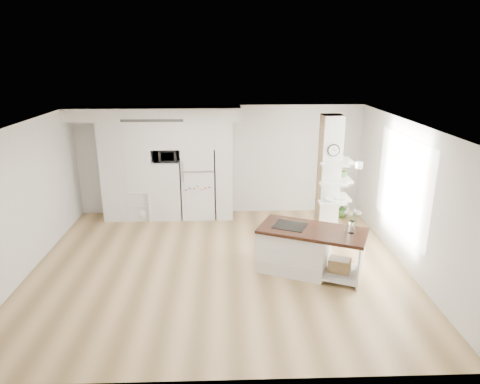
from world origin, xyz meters
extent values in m
cube|color=tan|center=(0.00, 0.00, 0.00)|extent=(7.00, 6.00, 0.01)
cube|color=white|center=(0.00, 0.00, 2.70)|extent=(7.00, 6.00, 0.04)
cube|color=silver|center=(0.00, 3.00, 1.35)|extent=(7.00, 0.04, 2.70)
cube|color=silver|center=(0.00, -3.00, 1.35)|extent=(7.00, 0.04, 2.70)
cube|color=silver|center=(-3.50, 0.00, 1.35)|extent=(0.04, 6.00, 2.70)
cube|color=silver|center=(3.50, 0.00, 1.35)|extent=(0.04, 6.00, 2.70)
cube|color=white|center=(-2.20, 2.67, 1.20)|extent=(1.20, 0.65, 2.40)
cube|color=white|center=(-1.27, 2.67, 0.71)|extent=(0.65, 0.65, 1.42)
cube|color=white|center=(-1.27, 2.67, 2.08)|extent=(0.65, 0.65, 0.65)
cube|color=white|center=(-0.53, 2.67, 2.08)|extent=(0.85, 0.65, 0.65)
cube|color=white|center=(0.10, 2.67, 1.20)|extent=(0.40, 0.65, 2.40)
cube|color=silver|center=(-1.50, 2.65, 2.55)|extent=(4.00, 0.70, 0.30)
cube|color=#262626|center=(-1.50, 2.31, 2.44)|extent=(1.40, 0.04, 0.06)
cube|color=white|center=(-0.53, 2.68, 0.88)|extent=(0.78, 0.66, 1.75)
cube|color=#B2B2B7|center=(-0.53, 2.34, 1.24)|extent=(0.78, 0.01, 0.03)
cube|color=silver|center=(2.30, 1.20, 1.35)|extent=(0.40, 0.40, 2.70)
cube|color=tan|center=(2.09, 1.20, 1.35)|extent=(0.02, 0.40, 2.70)
cube|color=tan|center=(2.30, 1.41, 1.35)|extent=(0.40, 0.02, 2.70)
cylinder|color=black|center=(2.30, 0.99, 2.02)|extent=(0.25, 0.03, 0.25)
cylinder|color=white|center=(2.30, 0.98, 2.02)|extent=(0.21, 0.01, 0.21)
plane|color=white|center=(3.48, 0.30, 1.50)|extent=(0.00, 2.40, 2.40)
cylinder|color=white|center=(1.70, 0.15, 2.12)|extent=(0.12, 0.12, 0.10)
cube|color=white|center=(1.39, -0.14, 0.40)|extent=(1.45, 1.24, 0.80)
cube|color=white|center=(2.21, -0.51, 0.10)|extent=(0.93, 1.01, 0.04)
cube|color=white|center=(2.50, -0.64, 0.40)|extent=(0.35, 0.75, 0.80)
cube|color=black|center=(1.69, -0.28, 0.83)|extent=(2.10, 1.59, 0.06)
cube|color=black|center=(1.30, -0.10, 0.86)|extent=(0.71, 0.66, 0.01)
cube|color=#A2824E|center=(2.17, -0.49, 0.24)|extent=(0.46, 0.41, 0.24)
cylinder|color=white|center=(2.34, -0.46, 0.96)|extent=(0.12, 0.12, 0.22)
cube|color=white|center=(-2.25, 2.54, 0.36)|extent=(0.08, 0.36, 0.73)
cube|color=white|center=(-1.67, 2.46, 0.36)|extent=(0.08, 0.36, 0.73)
cube|color=white|center=(-1.96, 2.50, 0.71)|extent=(0.66, 0.44, 0.03)
cube|color=white|center=(-1.96, 2.50, 0.40)|extent=(0.63, 0.44, 0.03)
sphere|color=white|center=(-1.88, 2.49, 0.18)|extent=(0.35, 0.35, 0.35)
imported|color=#42722D|center=(1.86, -0.23, 0.22)|extent=(0.25, 0.21, 0.44)
imported|color=#42722D|center=(3.00, 2.50, 0.25)|extent=(0.33, 0.33, 0.51)
imported|color=#2D2D2D|center=(-1.27, 2.62, 1.57)|extent=(0.54, 0.37, 0.30)
imported|color=#42722D|center=(2.63, 1.30, 1.52)|extent=(0.27, 0.23, 0.30)
imported|color=white|center=(2.30, 0.90, 1.00)|extent=(0.22, 0.22, 0.05)
camera|label=1|loc=(0.14, -7.33, 3.84)|focal=32.00mm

